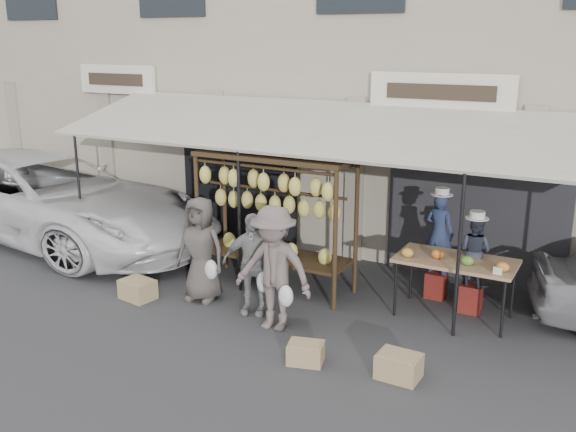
# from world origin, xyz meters

# --- Properties ---
(ground_plane) EXTENTS (90.00, 90.00, 0.00)m
(ground_plane) POSITION_xyz_m (0.00, 0.00, 0.00)
(ground_plane) COLOR #2D2D30
(shophouse) EXTENTS (24.00, 6.15, 7.30)m
(shophouse) POSITION_xyz_m (-0.00, 6.50, 3.65)
(shophouse) COLOR #A69B8A
(shophouse) RESTS_ON ground_plane
(awning) EXTENTS (10.00, 2.35, 2.92)m
(awning) POSITION_xyz_m (0.01, 2.28, 2.57)
(awning) COLOR beige
(awning) RESTS_ON ground_plane
(banana_rack) EXTENTS (2.60, 0.90, 2.24)m
(banana_rack) POSITION_xyz_m (-0.57, 1.50, 1.57)
(banana_rack) COLOR black
(banana_rack) RESTS_ON ground_plane
(produce_table) EXTENTS (1.70, 0.90, 1.04)m
(produce_table) POSITION_xyz_m (2.32, 1.74, 0.86)
(produce_table) COLOR #A48259
(produce_table) RESTS_ON ground_plane
(vendor_left) EXTENTS (0.53, 0.41, 1.30)m
(vendor_left) POSITION_xyz_m (1.89, 2.39, 1.07)
(vendor_left) COLOR navy
(vendor_left) RESTS_ON stool_left
(vendor_right) EXTENTS (0.61, 0.53, 1.07)m
(vendor_right) POSITION_xyz_m (2.51, 2.09, 0.96)
(vendor_right) COLOR #2E3344
(vendor_right) RESTS_ON stool_right
(customer_left) EXTENTS (0.85, 0.59, 1.66)m
(customer_left) POSITION_xyz_m (-1.33, 0.54, 0.83)
(customer_left) COLOR #48423E
(customer_left) RESTS_ON ground_plane
(customer_mid) EXTENTS (0.98, 0.61, 1.55)m
(customer_mid) POSITION_xyz_m (-0.35, 0.47, 0.78)
(customer_mid) COLOR gray
(customer_mid) RESTS_ON ground_plane
(customer_right) EXTENTS (1.18, 0.71, 1.80)m
(customer_right) POSITION_xyz_m (0.19, 0.17, 0.90)
(customer_right) COLOR #695A58
(customer_right) RESTS_ON ground_plane
(stool_left) EXTENTS (0.34, 0.34, 0.42)m
(stool_left) POSITION_xyz_m (1.89, 2.39, 0.21)
(stool_left) COLOR maroon
(stool_left) RESTS_ON ground_plane
(stool_right) EXTENTS (0.38, 0.38, 0.43)m
(stool_right) POSITION_xyz_m (2.51, 2.09, 0.22)
(stool_right) COLOR maroon
(stool_right) RESTS_ON ground_plane
(crate_near_a) EXTENTS (0.52, 0.44, 0.26)m
(crate_near_a) POSITION_xyz_m (1.05, -0.52, 0.13)
(crate_near_a) COLOR tan
(crate_near_a) RESTS_ON ground_plane
(crate_near_b) EXTENTS (0.52, 0.40, 0.30)m
(crate_near_b) POSITION_xyz_m (2.21, -0.32, 0.15)
(crate_near_b) COLOR tan
(crate_near_b) RESTS_ON ground_plane
(crate_far) EXTENTS (0.57, 0.47, 0.31)m
(crate_far) POSITION_xyz_m (-2.24, 0.06, 0.16)
(crate_far) COLOR tan
(crate_far) RESTS_ON ground_plane
(van) EXTENTS (6.24, 3.42, 2.49)m
(van) POSITION_xyz_m (-6.39, 1.83, 1.24)
(van) COLOR white
(van) RESTS_ON ground_plane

